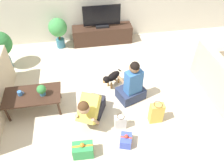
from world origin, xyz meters
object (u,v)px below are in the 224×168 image
object	(u,v)px
person_kneeling	(91,108)
tabletop_plant	(42,90)
potted_plant_back_left	(58,29)
tv	(102,18)
mug	(20,93)
gift_bag_b	(120,122)
person_sitting	(132,86)
potted_plant_corner_left	(0,45)
gift_box_a	(83,150)
gift_bag_a	(156,113)
coffee_table	(32,96)
dog	(112,77)
gift_box_b	(126,140)
tv_console	(102,35)

from	to	relation	value
person_kneeling	tabletop_plant	xyz separation A→B (m)	(-0.85, 0.44, 0.17)
potted_plant_back_left	tv	bearing A→B (deg)	2.50
potted_plant_back_left	person_kneeling	bearing A→B (deg)	-77.53
mug	tv	bearing A→B (deg)	50.03
mug	tabletop_plant	size ratio (longest dim) A/B	0.54
gift_bag_b	person_sitting	bearing A→B (deg)	61.87
potted_plant_corner_left	gift_box_a	distance (m)	3.14
person_sitting	gift_bag_a	bearing A→B (deg)	95.31
gift_box_a	gift_bag_b	world-z (taller)	gift_bag_b
coffee_table	gift_box_a	size ratio (longest dim) A/B	3.07
dog	gift_bag_b	bearing A→B (deg)	-39.39
tv	gift_bag_a	size ratio (longest dim) A/B	2.13
gift_bag_a	gift_bag_b	distance (m)	0.68
coffee_table	gift_bag_a	world-z (taller)	gift_bag_a
potted_plant_back_left	gift_box_a	world-z (taller)	potted_plant_back_left
person_kneeling	mug	distance (m)	1.36
potted_plant_corner_left	person_kneeling	bearing A→B (deg)	-46.60
gift_bag_a	gift_box_b	bearing A→B (deg)	-148.75
coffee_table	tv_console	xyz separation A→B (m)	(1.63, 2.21, -0.12)
gift_bag_a	gift_bag_b	size ratio (longest dim) A/B	1.46
dog	mug	distance (m)	1.85
person_sitting	dog	xyz separation A→B (m)	(-0.34, 0.44, -0.12)
mug	dog	bearing A→B (deg)	12.42
person_kneeling	dog	distance (m)	1.04
tv	gift_box_b	bearing A→B (deg)	-90.70
potted_plant_back_left	person_sitting	bearing A→B (deg)	-56.54
gift_box_a	mug	xyz separation A→B (m)	(-1.06, 1.17, 0.32)
gift_box_b	gift_bag_a	bearing A→B (deg)	31.25
gift_bag_b	mug	world-z (taller)	mug
person_kneeling	gift_box_a	size ratio (longest dim) A/B	2.42
tv_console	gift_bag_a	distance (m)	2.94
potted_plant_back_left	potted_plant_corner_left	world-z (taller)	potted_plant_corner_left
dog	gift_box_a	distance (m)	1.73
dog	gift_box_a	xyz separation A→B (m)	(-0.73, -1.57, -0.11)
potted_plant_back_left	gift_box_b	size ratio (longest dim) A/B	2.89
dog	gift_bag_b	world-z (taller)	dog
person_kneeling	gift_bag_a	distance (m)	1.20
tv_console	potted_plant_back_left	size ratio (longest dim) A/B	1.94
gift_bag_a	gift_bag_b	bearing A→B (deg)	-176.66
tv	tv_console	bearing A→B (deg)	90.00
gift_box_a	gift_bag_a	bearing A→B (deg)	19.00
tabletop_plant	gift_box_b	bearing A→B (deg)	-36.78
gift_bag_a	gift_bag_b	xyz separation A→B (m)	(-0.68, -0.04, -0.07)
potted_plant_corner_left	coffee_table	bearing A→B (deg)	-62.11
tabletop_plant	dog	bearing A→B (deg)	18.20
potted_plant_back_left	coffee_table	bearing A→B (deg)	-102.52
dog	tv_console	bearing A→B (deg)	140.88
gift_bag_a	tabletop_plant	xyz separation A→B (m)	(-2.03, 0.64, 0.30)
potted_plant_back_left	gift_box_b	bearing A→B (deg)	-71.05
tv	potted_plant_corner_left	distance (m)	2.52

